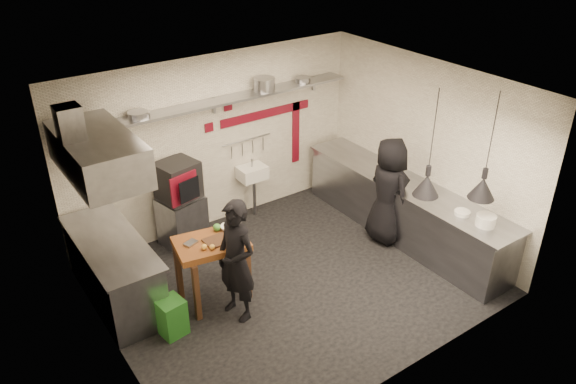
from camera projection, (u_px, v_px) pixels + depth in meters
floor at (292, 281)px, 7.98m from camera, size 5.00×5.00×0.00m
ceiling at (293, 92)px, 6.64m from camera, size 5.00×5.00×0.00m
wall_back at (215, 142)px, 8.82m from camera, size 5.00×0.04×2.80m
wall_front at (411, 275)px, 5.80m from camera, size 5.00×0.04×2.80m
wall_left at (105, 259)px, 6.05m from camera, size 0.04×4.20×2.80m
wall_right at (426, 150)px, 8.57m from camera, size 0.04×4.20×2.80m
red_band_horiz at (266, 114)px, 9.15m from camera, size 1.70×0.02×0.14m
red_band_vert at (296, 133)px, 9.68m from camera, size 0.14×0.02×1.10m
red_tile_a at (228, 106)px, 8.67m from camera, size 0.14×0.02×0.14m
red_tile_b at (209, 127)px, 8.62m from camera, size 0.14×0.02×0.14m
back_shelf at (218, 102)px, 8.35m from camera, size 4.60×0.34×0.04m
shelf_bracket_left at (89, 133)px, 7.54m from camera, size 0.04×0.06×0.24m
shelf_bracket_mid at (214, 105)px, 8.50m from camera, size 0.04×0.06×0.24m
shelf_bracket_right at (313, 83)px, 9.46m from camera, size 0.04×0.06×0.24m
pan_far_left at (138, 115)px, 7.69m from camera, size 0.36×0.36×0.09m
pan_mid_left at (140, 115)px, 7.71m from camera, size 0.34×0.34×0.07m
stock_pot at (264, 84)px, 8.70m from camera, size 0.43×0.43×0.20m
pan_right at (303, 80)px, 9.11m from camera, size 0.31×0.31×0.08m
oven_stand at (182, 221)px, 8.65m from camera, size 0.71×0.67×0.80m
combi_oven at (178, 180)px, 8.35m from camera, size 0.65×0.62×0.58m
oven_door at (184, 189)px, 8.12m from camera, size 0.46×0.13×0.46m
oven_glass at (189, 190)px, 8.08m from camera, size 0.34×0.09×0.34m
hand_sink at (252, 173)px, 9.27m from camera, size 0.46×0.34×0.22m
sink_tap at (252, 163)px, 9.18m from camera, size 0.03×0.03×0.14m
sink_drain at (254, 197)px, 9.45m from camera, size 0.06×0.06×0.66m
utensil_rail at (247, 140)px, 9.11m from camera, size 0.90×0.02×0.02m
counter_right at (403, 210)px, 8.85m from camera, size 0.70×3.80×0.90m
counter_right_top at (406, 184)px, 8.63m from camera, size 0.76×3.90×0.03m
plate_stack at (486, 220)px, 7.50m from camera, size 0.30×0.30×0.15m
small_bowl_right at (462, 213)px, 7.79m from camera, size 0.27×0.27×0.05m
counter_left at (115, 271)px, 7.43m from camera, size 0.70×1.90×0.90m
counter_left_top at (109, 242)px, 7.21m from camera, size 0.76×2.00×0.03m
extractor_hood at (98, 154)px, 6.65m from camera, size 0.78×1.60×0.50m
hood_duct at (70, 127)px, 6.33m from camera, size 0.28×0.28×0.50m
green_bin at (172, 317)px, 6.94m from camera, size 0.35×0.35×0.50m
prep_table at (213, 270)px, 7.45m from camera, size 1.02×0.80×0.92m
cutting_board at (219, 240)px, 7.23m from camera, size 0.38×0.27×0.02m
pepper_mill at (236, 233)px, 7.21m from camera, size 0.06×0.06×0.20m
lemon_a at (204, 247)px, 7.04m from camera, size 0.08×0.08×0.08m
lemon_b at (212, 247)px, 7.04m from camera, size 0.08×0.08×0.07m
veg_ball at (217, 227)px, 7.42m from camera, size 0.12×0.12×0.10m
steel_tray at (191, 243)px, 7.16m from camera, size 0.20×0.16×0.03m
bowl at (228, 228)px, 7.45m from camera, size 0.25×0.25×0.06m
heat_lamp_near at (432, 144)px, 7.11m from camera, size 0.41×0.41×1.48m
heat_lamp_far at (490, 147)px, 7.02m from camera, size 0.41×0.41×1.46m
chef_left at (236, 261)px, 6.98m from camera, size 0.52×0.68×1.67m
chef_right at (388, 191)px, 8.54m from camera, size 0.62×0.88×1.72m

